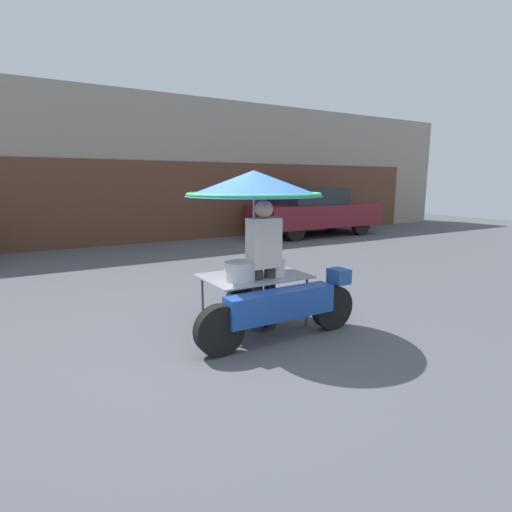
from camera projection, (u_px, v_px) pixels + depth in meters
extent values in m
plane|color=#4C4F54|center=(235.00, 341.00, 4.54)|extent=(36.00, 36.00, 0.00)
cube|color=gray|center=(92.00, 169.00, 11.76)|extent=(28.00, 2.00, 4.34)
cube|color=#563323|center=(101.00, 203.00, 11.07)|extent=(23.80, 0.06, 2.40)
cylinder|color=black|center=(332.00, 307.00, 4.89)|extent=(0.54, 0.14, 0.54)
cylinder|color=black|center=(220.00, 330.00, 4.13)|extent=(0.54, 0.14, 0.54)
cube|color=#1E479E|center=(281.00, 304.00, 4.48)|extent=(1.35, 0.24, 0.32)
cube|color=#234C93|center=(339.00, 276.00, 4.87)|extent=(0.20, 0.24, 0.18)
cylinder|color=black|center=(244.00, 301.00, 5.25)|extent=(0.49, 0.14, 0.49)
cylinder|color=#515156|center=(306.00, 302.00, 4.96)|extent=(0.03, 0.03, 0.63)
cylinder|color=#515156|center=(273.00, 288.00, 5.60)|extent=(0.03, 0.03, 0.63)
cylinder|color=#515156|center=(230.00, 317.00, 4.42)|extent=(0.03, 0.03, 0.63)
cylinder|color=#515156|center=(203.00, 300.00, 5.06)|extent=(0.03, 0.03, 0.63)
cube|color=#9E9EA3|center=(254.00, 276.00, 4.95)|extent=(1.26, 0.89, 0.02)
cylinder|color=#B2B2B7|center=(254.00, 236.00, 4.86)|extent=(0.03, 0.03, 0.97)
cone|color=blue|center=(254.00, 183.00, 4.74)|extent=(1.65, 1.65, 0.30)
torus|color=green|center=(254.00, 195.00, 4.77)|extent=(1.61, 1.61, 0.05)
cylinder|color=#B7B7BC|center=(240.00, 271.00, 4.65)|extent=(0.36, 0.36, 0.22)
cylinder|color=silver|center=(275.00, 268.00, 4.93)|extent=(0.26, 0.26, 0.19)
cylinder|color=#2D2D33|center=(257.00, 300.00, 4.79)|extent=(0.14, 0.14, 0.78)
cylinder|color=#2D2D33|center=(270.00, 298.00, 4.88)|extent=(0.14, 0.14, 0.78)
cube|color=beige|center=(264.00, 243.00, 4.71)|extent=(0.38, 0.22, 0.59)
sphere|color=tan|center=(264.00, 209.00, 4.64)|extent=(0.21, 0.21, 0.21)
cylinder|color=black|center=(361.00, 225.00, 13.57)|extent=(0.66, 0.20, 0.66)
cylinder|color=black|center=(331.00, 222.00, 14.85)|extent=(0.66, 0.20, 0.66)
cylinder|color=black|center=(295.00, 230.00, 12.18)|extent=(0.66, 0.20, 0.66)
cylinder|color=black|center=(268.00, 226.00, 13.46)|extent=(0.66, 0.20, 0.66)
cube|color=maroon|center=(315.00, 215.00, 13.45)|extent=(4.46, 1.78, 0.72)
cube|color=#1E2328|center=(310.00, 196.00, 13.22)|extent=(2.14, 1.57, 0.54)
cylinder|color=brown|center=(366.00, 224.00, 15.58)|extent=(0.40, 0.40, 0.30)
sphere|color=#287033|center=(367.00, 212.00, 15.49)|extent=(0.74, 0.74, 0.74)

